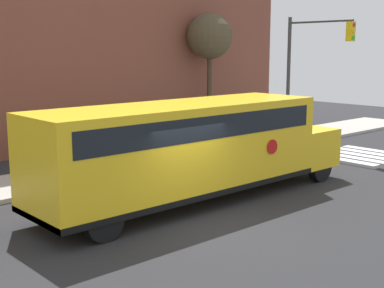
# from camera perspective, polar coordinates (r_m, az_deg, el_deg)

# --- Properties ---
(ground_plane) EXTENTS (60.00, 60.00, 0.00)m
(ground_plane) POSITION_cam_1_polar(r_m,az_deg,el_deg) (14.14, 0.53, -8.37)
(ground_plane) COLOR #28282B
(sidewalk_strip) EXTENTS (44.00, 3.00, 0.15)m
(sidewalk_strip) POSITION_cam_1_polar(r_m,az_deg,el_deg) (19.23, -12.72, -3.39)
(sidewalk_strip) COLOR #B2ADA3
(sidewalk_strip) RESTS_ON ground
(crosswalk_stripes) EXTENTS (3.30, 3.20, 0.01)m
(crosswalk_stripes) POSITION_cam_1_polar(r_m,az_deg,el_deg) (24.04, 17.45, -1.09)
(crosswalk_stripes) COLOR white
(crosswalk_stripes) RESTS_ON ground
(school_bus) EXTENTS (10.86, 2.57, 2.95)m
(school_bus) POSITION_cam_1_polar(r_m,az_deg,el_deg) (15.59, -0.06, -0.15)
(school_bus) COLOR yellow
(school_bus) RESTS_ON ground
(stop_sign) EXTENTS (0.68, 0.10, 2.58)m
(stop_sign) POSITION_cam_1_polar(r_m,az_deg,el_deg) (24.33, 7.86, 3.45)
(stop_sign) COLOR #38383A
(stop_sign) RESTS_ON ground
(traffic_light) EXTENTS (0.28, 3.35, 5.89)m
(traffic_light) POSITION_cam_1_polar(r_m,az_deg,el_deg) (24.44, 12.20, 8.48)
(traffic_light) COLOR #38383A
(traffic_light) RESTS_ON ground
(tree_far_sidewalk) EXTENTS (2.33, 2.33, 6.28)m
(tree_far_sidewalk) POSITION_cam_1_polar(r_m,az_deg,el_deg) (27.64, 1.89, 11.31)
(tree_far_sidewalk) COLOR #423323
(tree_far_sidewalk) RESTS_ON ground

